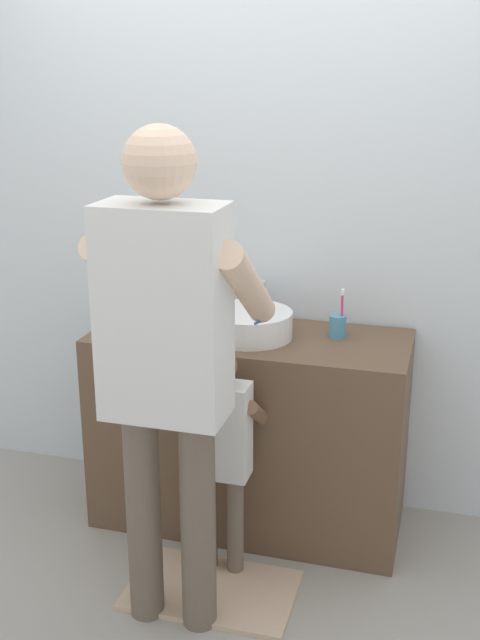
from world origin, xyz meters
name	(u,v)px	position (x,y,z in m)	size (l,w,h in m)	color
ground_plane	(230,555)	(0.00, 0.00, 0.00)	(14.00, 14.00, 0.00)	#9E998E
back_wall	(269,207)	(0.00, 0.62, 1.35)	(4.40, 0.08, 2.70)	silver
vanity_cabinet	(249,429)	(0.00, 0.30, 0.43)	(1.32, 0.54, 0.87)	brown
sink_basin	(249,324)	(0.00, 0.28, 0.92)	(0.36, 0.36, 0.11)	white
faucet	(262,303)	(0.00, 0.50, 0.95)	(0.18, 0.14, 0.18)	#B7BABF
toothbrush_cup	(338,326)	(0.36, 0.37, 0.92)	(0.07, 0.07, 0.21)	#4C8EB2
soap_bottle	(180,313)	(-0.31, 0.31, 0.93)	(0.06, 0.06, 0.17)	#B27FC6
bath_mat	(212,590)	(0.00, -0.25, 0.01)	(0.64, 0.40, 0.02)	#CCAD8E
child_toddler	(222,443)	(0.00, -0.10, 0.57)	(0.29, 0.29, 0.95)	#6B5B4C
adult_parent	(167,344)	(-0.09, -0.40, 1.06)	(0.55, 0.57, 1.77)	#6B5B4C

